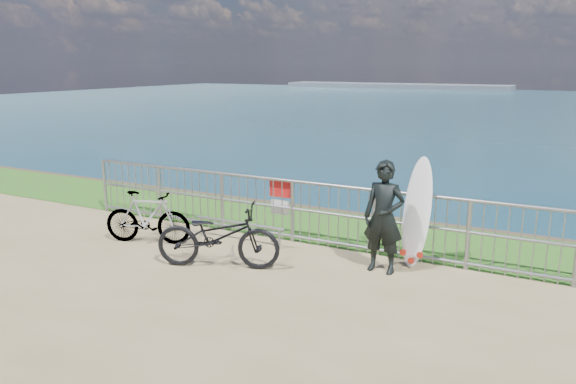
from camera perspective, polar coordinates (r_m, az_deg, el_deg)
The scene contains 8 objects.
grass_strip at distance 10.81m, azimuth 5.52°, elevation -3.74°, with size 120.00×120.00×0.00m, color #245517.
seascape at distance 161.72m, azimuth 10.79°, elevation 10.30°, with size 260.00×260.00×5.00m.
railing at distance 9.67m, azimuth 3.16°, elevation -2.19°, with size 10.06×0.10×1.13m.
surfer at distance 8.53m, azimuth 9.72°, elevation -2.53°, with size 0.63×0.41×1.71m, color black.
surfboard at distance 8.91m, azimuth 12.93°, elevation -2.43°, with size 0.51×0.46×1.72m.
bicycle_near at distance 8.74m, azimuth -7.12°, elevation -4.46°, with size 0.67×1.93×1.01m, color black.
bicycle_far at distance 10.14m, azimuth -14.08°, elevation -2.52°, with size 0.44×1.56×0.94m, color black.
bike_rack at distance 9.96m, azimuth -5.02°, elevation -3.36°, with size 1.83×0.05×0.38m.
Camera 1 is at (3.88, -6.89, 3.12)m, focal length 35.00 mm.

